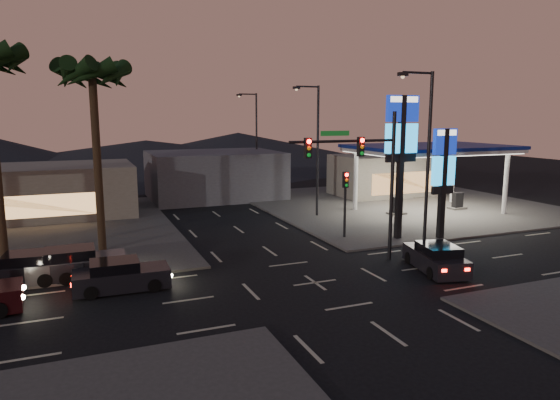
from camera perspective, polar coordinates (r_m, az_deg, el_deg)
name	(u,v)px	position (r m, az deg, el deg)	size (l,w,h in m)	color
ground	(315,283)	(23.86, 4.02, -9.41)	(140.00, 140.00, 0.00)	black
corner_lot_ne	(398,204)	(45.25, 13.37, -0.47)	(24.00, 24.00, 0.12)	#47443F
gas_station	(431,150)	(41.49, 16.84, 5.48)	(12.20, 8.20, 5.47)	silver
convenience_store	(386,175)	(50.17, 12.02, 2.79)	(10.00, 6.00, 4.00)	#726B5B
pylon_sign_tall	(401,138)	(31.72, 13.70, 6.85)	(2.20, 0.35, 9.00)	black
pylon_sign_short	(444,167)	(32.59, 18.19, 3.65)	(1.60, 0.35, 7.00)	black
traffic_signal_mast	(365,165)	(26.25, 9.64, 3.92)	(6.10, 0.39, 8.00)	black
pedestal_signal	(345,194)	(31.69, 7.48, 0.73)	(0.32, 0.39, 4.30)	black
streetlight_near	(425,156)	(27.15, 16.26, 4.89)	(2.14, 0.25, 10.00)	black
streetlight_mid	(315,143)	(38.18, 4.06, 6.50)	(2.14, 0.25, 10.00)	black
streetlight_far	(255,136)	(51.11, -2.92, 7.29)	(2.14, 0.25, 10.00)	black
palm_a	(93,85)	(29.80, -20.63, 12.20)	(4.41, 4.41, 10.86)	black
building_far_west	(24,192)	(42.81, -27.24, 0.79)	(16.00, 8.00, 4.00)	#726B5B
building_far_mid	(214,175)	(48.09, -7.50, 2.87)	(12.00, 9.00, 4.40)	#4C4C51
hill_right	(238,148)	(84.20, -4.80, 5.98)	(50.00, 50.00, 5.00)	black
hill_center	(147,153)	(81.06, -15.01, 5.19)	(60.00, 60.00, 4.00)	black
car_lane_a_front	(120,276)	(23.78, -17.79, -8.29)	(4.33, 1.90, 1.40)	black
car_lane_b_front	(76,264)	(26.19, -22.28, -6.79)	(4.65, 2.02, 1.50)	slate
car_lane_b_mid	(35,268)	(26.32, -26.16, -7.03)	(4.60, 2.29, 1.45)	black
suv_station	(436,258)	(26.58, 17.39, -6.36)	(2.72, 4.52, 1.41)	black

